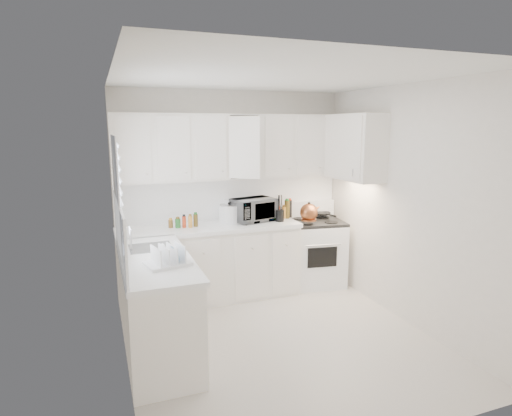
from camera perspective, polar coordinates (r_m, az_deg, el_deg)
name	(u,v)px	position (r m, az deg, el deg)	size (l,w,h in m)	color
floor	(280,339)	(4.62, 3.17, -16.99)	(3.20, 3.20, 0.00)	silver
ceiling	(283,77)	(4.11, 3.56, 17.00)	(3.20, 3.20, 0.00)	white
wall_back	(232,192)	(5.66, -3.18, 2.11)	(3.00, 3.00, 0.00)	white
wall_front	(384,265)	(2.84, 16.56, -7.22)	(3.00, 3.00, 0.00)	white
wall_left	(120,228)	(3.84, -17.62, -2.58)	(3.20, 3.20, 0.00)	white
wall_right	(407,206)	(4.97, 19.40, 0.28)	(3.20, 3.20, 0.00)	white
window_blinds	(118,193)	(4.14, -17.81, 1.88)	(0.06, 0.96, 1.06)	white
lower_cabinets_back	(210,264)	(5.47, -6.08, -7.41)	(2.22, 0.60, 0.90)	white
lower_cabinets_left	(157,308)	(4.32, -13.04, -12.74)	(0.60, 1.60, 0.90)	white
countertop_back	(210,228)	(5.33, -6.16, -2.59)	(2.24, 0.64, 0.05)	white
countertop_left	(155,260)	(4.15, -13.18, -6.71)	(0.64, 1.62, 0.05)	white
backsplash_back	(232,198)	(5.66, -3.15, 1.34)	(2.98, 0.02, 0.55)	white
backsplash_left	(120,231)	(4.05, -17.57, -2.98)	(0.02, 1.60, 0.55)	white
upper_cabinets_back	(236,178)	(5.47, -2.69, 3.93)	(3.00, 0.33, 0.80)	white
upper_cabinets_right	(353,180)	(5.49, 12.75, 3.70)	(0.33, 0.90, 0.80)	white
sink	(150,236)	(4.45, -13.85, -3.62)	(0.42, 0.38, 0.30)	gray
stove	(314,244)	(5.94, 7.74, -4.74)	(0.74, 0.61, 1.14)	white
tea_kettle	(309,211)	(5.61, 7.02, -0.39)	(0.29, 0.24, 0.27)	#9F4E2B
frying_pan	(321,213)	(6.07, 8.63, -0.61)	(0.26, 0.44, 0.04)	black
microwave	(254,207)	(5.51, -0.31, 0.09)	(0.53, 0.29, 0.36)	gray
rice_cooker	(229,212)	(5.46, -3.54, -0.55)	(0.26, 0.26, 0.26)	white
paper_towel	(228,210)	(5.58, -3.72, -0.26)	(0.12, 0.12, 0.27)	white
utensil_crock	(280,208)	(5.50, 3.19, 0.04)	(0.12, 0.12, 0.35)	black
dish_rack	(167,254)	(3.87, -11.69, -6.00)	(0.37, 0.28, 0.20)	white
spice_left_0	(170,221)	(5.35, -11.31, -1.71)	(0.06, 0.06, 0.13)	brown
spice_left_1	(178,222)	(5.27, -10.35, -1.85)	(0.06, 0.06, 0.13)	#246D28
spice_left_2	(182,220)	(5.37, -9.73, -1.60)	(0.06, 0.06, 0.13)	red
spice_left_3	(190,221)	(5.30, -8.75, -1.74)	(0.06, 0.06, 0.13)	gold
spice_left_4	(194,219)	(5.40, -8.17, -1.49)	(0.06, 0.06, 0.13)	brown
sauce_right_0	(277,210)	(5.77, 2.77, -0.29)	(0.06, 0.06, 0.19)	red
sauce_right_1	(282,211)	(5.74, 3.51, -0.36)	(0.06, 0.06, 0.19)	gold
sauce_right_2	(284,210)	(5.81, 3.76, -0.22)	(0.06, 0.06, 0.19)	brown
sauce_right_3	(290,210)	(5.78, 4.50, -0.29)	(0.06, 0.06, 0.19)	black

